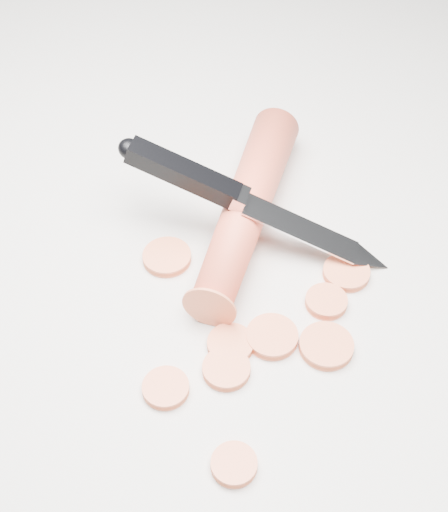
{
  "coord_description": "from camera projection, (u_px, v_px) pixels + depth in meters",
  "views": [
    {
      "loc": [
        -0.05,
        -0.34,
        0.42
      ],
      "look_at": [
        -0.04,
        0.01,
        0.02
      ],
      "focal_mm": 50.0,
      "sensor_mm": 36.0,
      "label": 1
    }
  ],
  "objects": [
    {
      "name": "carrot_slice_1",
      "position": [
        226.0,
        369.0,
        0.49
      ],
      "size": [
        0.03,
        0.03,
        0.01
      ],
      "primitive_type": "cylinder",
      "color": "#ED693E",
      "rests_on": "ground"
    },
    {
      "name": "carrot_slice_7",
      "position": [
        346.0,
        273.0,
        0.54
      ],
      "size": [
        0.04,
        0.04,
        0.01
      ],
      "primitive_type": "cylinder",
      "color": "#ED693E",
      "rests_on": "ground"
    },
    {
      "name": "carrot_slice_5",
      "position": [
        167.0,
        257.0,
        0.55
      ],
      "size": [
        0.04,
        0.04,
        0.01
      ],
      "primitive_type": "cylinder",
      "color": "#ED693E",
      "rests_on": "ground"
    },
    {
      "name": "carrot_slice_2",
      "position": [
        231.0,
        344.0,
        0.5
      ],
      "size": [
        0.03,
        0.03,
        0.01
      ],
      "primitive_type": "cylinder",
      "color": "#ED693E",
      "rests_on": "ground"
    },
    {
      "name": "kitchen_knife",
      "position": [
        256.0,
        203.0,
        0.54
      ],
      "size": [
        0.22,
        0.09,
        0.08
      ],
      "primitive_type": null,
      "color": "silver",
      "rests_on": "ground"
    },
    {
      "name": "carrot",
      "position": [
        247.0,
        206.0,
        0.57
      ],
      "size": [
        0.1,
        0.21,
        0.04
      ],
      "primitive_type": "cylinder",
      "rotation": [
        1.57,
        0.0,
        -0.31
      ],
      "color": "#E7452C",
      "rests_on": "ground"
    },
    {
      "name": "carrot_slice_6",
      "position": [
        234.0,
        464.0,
        0.44
      ],
      "size": [
        0.03,
        0.03,
        0.01
      ],
      "primitive_type": "cylinder",
      "color": "#ED693E",
      "rests_on": "ground"
    },
    {
      "name": "carrot_slice_4",
      "position": [
        326.0,
        346.0,
        0.5
      ],
      "size": [
        0.04,
        0.04,
        0.01
      ],
      "primitive_type": "cylinder",
      "color": "#ED693E",
      "rests_on": "ground"
    },
    {
      "name": "carrot_slice_8",
      "position": [
        326.0,
        302.0,
        0.52
      ],
      "size": [
        0.03,
        0.03,
        0.01
      ],
      "primitive_type": "cylinder",
      "color": "#ED693E",
      "rests_on": "ground"
    },
    {
      "name": "carrot_slice_0",
      "position": [
        166.0,
        388.0,
        0.48
      ],
      "size": [
        0.03,
        0.03,
        0.01
      ],
      "primitive_type": "cylinder",
      "color": "#ED693E",
      "rests_on": "ground"
    },
    {
      "name": "carrot_slice_3",
      "position": [
        272.0,
        337.0,
        0.5
      ],
      "size": [
        0.04,
        0.04,
        0.01
      ],
      "primitive_type": "cylinder",
      "color": "#ED693E",
      "rests_on": "ground"
    },
    {
      "name": "ground",
      "position": [
        272.0,
        284.0,
        0.54
      ],
      "size": [
        2.4,
        2.4,
        0.0
      ],
      "primitive_type": "plane",
      "color": "beige",
      "rests_on": "ground"
    }
  ]
}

